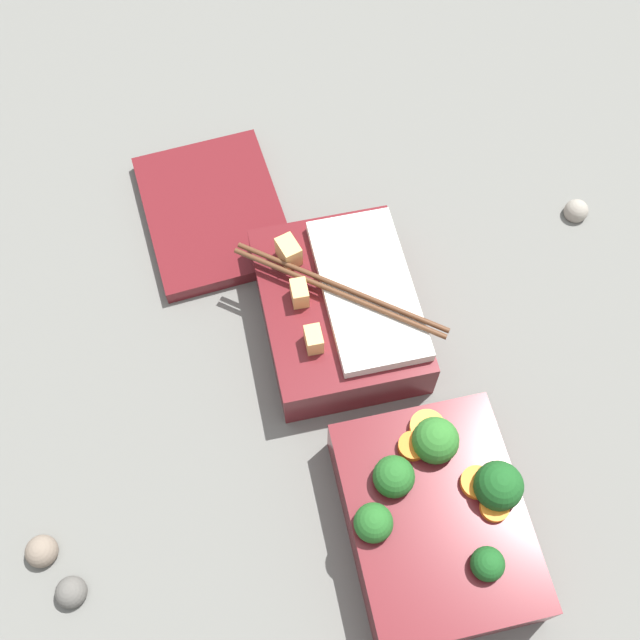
# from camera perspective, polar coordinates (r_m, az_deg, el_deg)

# --- Properties ---
(ground_plane) EXTENTS (3.00, 3.00, 0.00)m
(ground_plane) POSITION_cam_1_polar(r_m,az_deg,el_deg) (0.71, 5.70, -7.96)
(ground_plane) COLOR slate
(bento_tray_vegetable) EXTENTS (0.19, 0.14, 0.08)m
(bento_tray_vegetable) POSITION_cam_1_polar(r_m,az_deg,el_deg) (0.66, 8.80, -14.47)
(bento_tray_vegetable) COLOR maroon
(bento_tray_vegetable) RESTS_ON ground_plane
(bento_tray_rice) EXTENTS (0.19, 0.18, 0.08)m
(bento_tray_rice) POSITION_cam_1_polar(r_m,az_deg,el_deg) (0.73, 1.60, 0.96)
(bento_tray_rice) COLOR maroon
(bento_tray_rice) RESTS_ON ground_plane
(bento_lid) EXTENTS (0.20, 0.16, 0.02)m
(bento_lid) POSITION_cam_1_polar(r_m,az_deg,el_deg) (0.82, -8.12, 8.16)
(bento_lid) COLOR maroon
(bento_lid) RESTS_ON ground_plane
(pebble_0) EXTENTS (0.03, 0.03, 0.03)m
(pebble_0) POSITION_cam_1_polar(r_m,az_deg,el_deg) (0.70, -18.43, -19.07)
(pebble_0) COLOR #595651
(pebble_0) RESTS_ON ground_plane
(pebble_1) EXTENTS (0.03, 0.03, 0.03)m
(pebble_1) POSITION_cam_1_polar(r_m,az_deg,el_deg) (0.71, -20.44, -16.18)
(pebble_1) COLOR #7A6B5B
(pebble_1) RESTS_ON ground_plane
(pebble_2) EXTENTS (0.03, 0.03, 0.03)m
(pebble_2) POSITION_cam_1_polar(r_m,az_deg,el_deg) (0.86, 18.92, 7.86)
(pebble_2) COLOR gray
(pebble_2) RESTS_ON ground_plane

